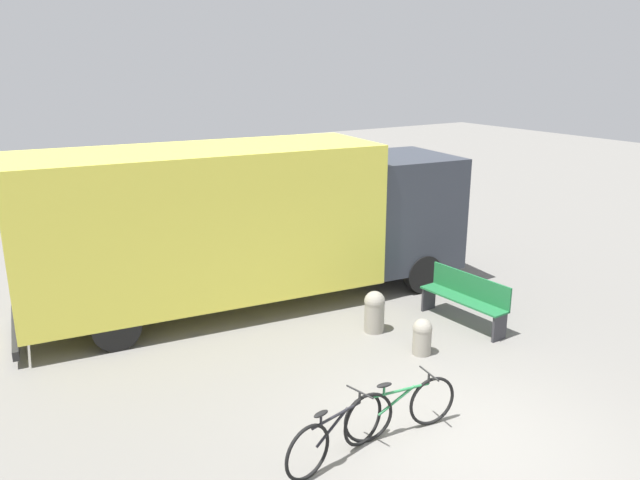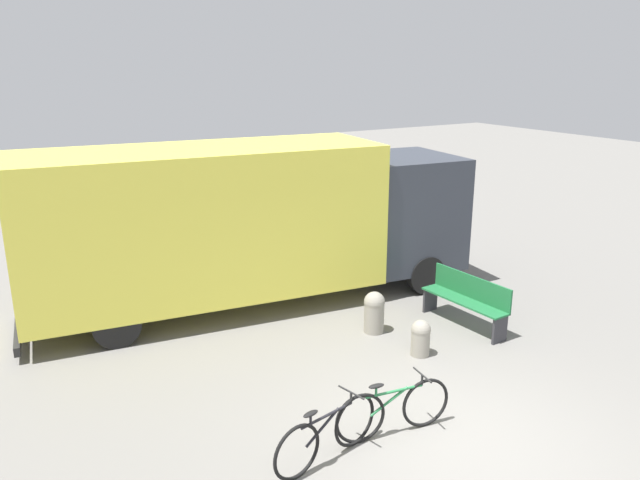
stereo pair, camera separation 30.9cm
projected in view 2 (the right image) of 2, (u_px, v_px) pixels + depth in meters
ground_plane at (453, 441)px, 8.11m from camera, size 60.00×60.00×0.00m
delivery_truck at (249, 219)px, 12.23m from camera, size 9.10×3.30×3.20m
park_bench at (467, 298)px, 11.49m from camera, size 0.50×1.84×0.95m
bicycle_near at (327, 434)px, 7.61m from camera, size 1.65×0.50×0.80m
bicycle_middle at (393, 409)px, 8.16m from camera, size 1.67×0.44×0.80m
bollard_near_bench at (421, 337)px, 10.37m from camera, size 0.33×0.33×0.62m
bollard_far_bench at (374, 311)px, 11.23m from camera, size 0.38×0.38×0.77m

